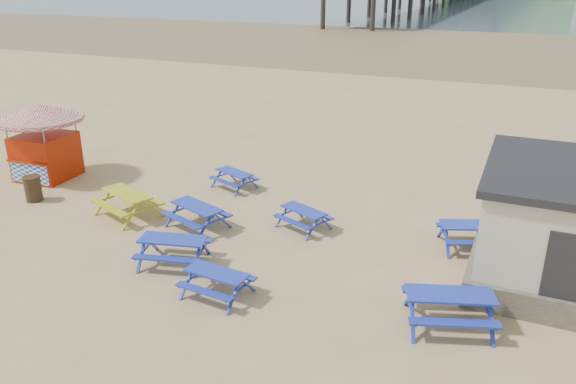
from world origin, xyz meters
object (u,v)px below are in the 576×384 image
at_px(picnic_table_yellow, 128,204).
at_px(litter_bin, 33,188).
at_px(picnic_table_blue_b, 304,219).
at_px(ice_cream_kiosk, 42,132).
at_px(picnic_table_blue_a, 234,180).

xyz_separation_m(picnic_table_yellow, litter_bin, (-4.09, -0.27, 0.04)).
height_order(picnic_table_blue_b, ice_cream_kiosk, ice_cream_kiosk).
height_order(picnic_table_yellow, ice_cream_kiosk, ice_cream_kiosk).
height_order(picnic_table_blue_b, picnic_table_yellow, picnic_table_yellow).
bearing_deg(picnic_table_blue_a, picnic_table_yellow, -97.65).
distance_m(picnic_table_blue_b, ice_cream_kiosk, 11.56).
bearing_deg(picnic_table_yellow, litter_bin, -155.90).
height_order(ice_cream_kiosk, litter_bin, ice_cream_kiosk).
bearing_deg(litter_bin, ice_cream_kiosk, 123.91).
bearing_deg(ice_cream_kiosk, picnic_table_blue_b, -5.70).
relative_size(picnic_table_yellow, litter_bin, 2.67).
bearing_deg(litter_bin, picnic_table_yellow, 3.83).
bearing_deg(picnic_table_blue_b, picnic_table_yellow, -143.61).
relative_size(ice_cream_kiosk, litter_bin, 3.91).
distance_m(picnic_table_blue_a, picnic_table_blue_b, 4.52).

